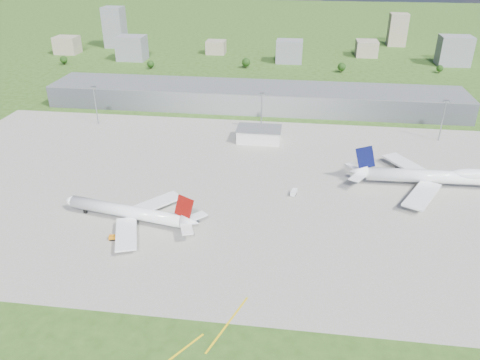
# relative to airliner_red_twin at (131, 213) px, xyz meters

# --- Properties ---
(ground) EXTENTS (1400.00, 1400.00, 0.00)m
(ground) POSITION_rel_airliner_red_twin_xyz_m (36.37, 150.15, -4.84)
(ground) COLOR #2C4816
(ground) RESTS_ON ground
(apron) EXTENTS (360.00, 190.00, 0.08)m
(apron) POSITION_rel_airliner_red_twin_xyz_m (46.37, 40.15, -4.80)
(apron) COLOR gray
(apron) RESTS_ON ground
(terminal) EXTENTS (300.00, 42.00, 15.00)m
(terminal) POSITION_rel_airliner_red_twin_xyz_m (36.37, 165.15, 2.66)
(terminal) COLOR gray
(terminal) RESTS_ON ground
(ops_building) EXTENTS (26.00, 16.00, 8.00)m
(ops_building) POSITION_rel_airliner_red_twin_xyz_m (46.37, 100.15, -0.84)
(ops_building) COLOR silver
(ops_building) RESTS_ON ground
(mast_west) EXTENTS (3.50, 2.00, 25.90)m
(mast_west) POSITION_rel_airliner_red_twin_xyz_m (-63.63, 115.15, 12.87)
(mast_west) COLOR gray
(mast_west) RESTS_ON ground
(mast_center) EXTENTS (3.50, 2.00, 25.90)m
(mast_center) POSITION_rel_airliner_red_twin_xyz_m (46.37, 115.15, 12.87)
(mast_center) COLOR gray
(mast_center) RESTS_ON ground
(mast_east) EXTENTS (3.50, 2.00, 25.90)m
(mast_east) POSITION_rel_airliner_red_twin_xyz_m (156.37, 115.15, 12.87)
(mast_east) COLOR gray
(mast_east) RESTS_ON ground
(airliner_red_twin) EXTENTS (65.89, 50.71, 18.17)m
(airliner_red_twin) POSITION_rel_airliner_red_twin_xyz_m (0.00, 0.00, 0.00)
(airliner_red_twin) COLOR white
(airliner_red_twin) RESTS_ON ground
(airliner_blue_quad) EXTENTS (80.89, 63.50, 21.14)m
(airliner_blue_quad) POSITION_rel_airliner_red_twin_xyz_m (138.89, 51.56, 1.03)
(airliner_blue_quad) COLOR white
(airliner_blue_quad) RESTS_ON ground
(tug_yellow) EXTENTS (4.20, 2.94, 1.88)m
(tug_yellow) POSITION_rel_airliner_red_twin_xyz_m (-2.86, -14.07, -3.87)
(tug_yellow) COLOR orange
(tug_yellow) RESTS_ON ground
(van_white_near) EXTENTS (3.40, 5.54, 2.62)m
(van_white_near) POSITION_rel_airliner_red_twin_xyz_m (69.81, 33.90, -3.52)
(van_white_near) COLOR white
(van_white_near) RESTS_ON ground
(van_white_far) EXTENTS (4.55, 3.27, 2.19)m
(van_white_far) POSITION_rel_airliner_red_twin_xyz_m (138.75, 51.33, -3.73)
(van_white_far) COLOR white
(van_white_far) RESTS_ON ground
(bldg_far_w) EXTENTS (24.00, 20.00, 18.00)m
(bldg_far_w) POSITION_rel_airliner_red_twin_xyz_m (-183.63, 320.15, 4.16)
(bldg_far_w) COLOR gray
(bldg_far_w) RESTS_ON ground
(bldg_w) EXTENTS (28.00, 22.00, 24.00)m
(bldg_w) POSITION_rel_airliner_red_twin_xyz_m (-103.63, 300.15, 7.16)
(bldg_w) COLOR slate
(bldg_w) RESTS_ON ground
(bldg_cw) EXTENTS (20.00, 18.00, 14.00)m
(bldg_cw) POSITION_rel_airliner_red_twin_xyz_m (-23.63, 340.15, 2.16)
(bldg_cw) COLOR gray
(bldg_cw) RESTS_ON ground
(bldg_c) EXTENTS (26.00, 20.00, 22.00)m
(bldg_c) POSITION_rel_airliner_red_twin_xyz_m (56.37, 310.15, 6.16)
(bldg_c) COLOR slate
(bldg_c) RESTS_ON ground
(bldg_ce) EXTENTS (22.00, 24.00, 16.00)m
(bldg_ce) POSITION_rel_airliner_red_twin_xyz_m (136.37, 350.15, 3.16)
(bldg_ce) COLOR gray
(bldg_ce) RESTS_ON ground
(bldg_e) EXTENTS (30.00, 22.00, 28.00)m
(bldg_e) POSITION_rel_airliner_red_twin_xyz_m (216.37, 320.15, 9.16)
(bldg_e) COLOR slate
(bldg_e) RESTS_ON ground
(bldg_tall_w) EXTENTS (22.00, 20.00, 44.00)m
(bldg_tall_w) POSITION_rel_airliner_red_twin_xyz_m (-143.63, 360.15, 17.16)
(bldg_tall_w) COLOR slate
(bldg_tall_w) RESTS_ON ground
(bldg_tall_e) EXTENTS (20.00, 18.00, 36.00)m
(bldg_tall_e) POSITION_rel_airliner_red_twin_xyz_m (176.37, 410.15, 13.16)
(bldg_tall_e) COLOR gray
(bldg_tall_e) RESTS_ON ground
(tree_far_w) EXTENTS (7.20, 7.20, 8.80)m
(tree_far_w) POSITION_rel_airliner_red_twin_xyz_m (-163.63, 270.15, 0.34)
(tree_far_w) COLOR #382314
(tree_far_w) RESTS_ON ground
(tree_w) EXTENTS (6.75, 6.75, 8.25)m
(tree_w) POSITION_rel_airliner_red_twin_xyz_m (-73.63, 265.15, 0.02)
(tree_w) COLOR #382314
(tree_w) RESTS_ON ground
(tree_c) EXTENTS (8.10, 8.10, 9.90)m
(tree_c) POSITION_rel_airliner_red_twin_xyz_m (16.37, 280.15, 1.00)
(tree_c) COLOR #382314
(tree_c) RESTS_ON ground
(tree_e) EXTENTS (7.65, 7.65, 9.35)m
(tree_e) POSITION_rel_airliner_red_twin_xyz_m (106.37, 275.15, 0.67)
(tree_e) COLOR #382314
(tree_e) RESTS_ON ground
(tree_far_e) EXTENTS (6.30, 6.30, 7.70)m
(tree_far_e) POSITION_rel_airliner_red_twin_xyz_m (196.37, 285.15, -0.31)
(tree_far_e) COLOR #382314
(tree_far_e) RESTS_ON ground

